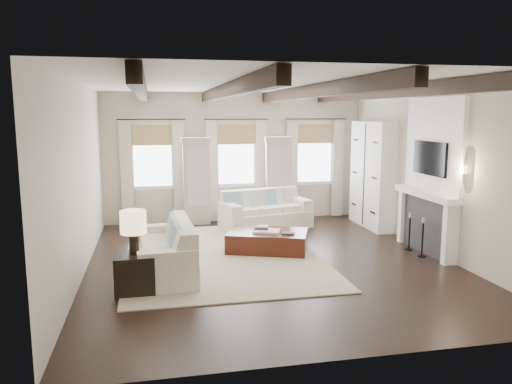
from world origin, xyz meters
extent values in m
plane|color=black|center=(0.00, 0.00, 0.00)|extent=(7.50, 7.50, 0.00)
cube|color=beige|center=(0.00, 3.75, 1.60)|extent=(6.50, 0.04, 3.20)
cube|color=beige|center=(0.00, -3.75, 1.60)|extent=(6.50, 0.04, 3.20)
cube|color=beige|center=(-3.25, 0.00, 1.60)|extent=(0.04, 7.50, 3.20)
cube|color=beige|center=(3.25, 0.00, 1.60)|extent=(0.04, 7.50, 3.20)
cube|color=white|center=(0.00, 0.00, 3.20)|extent=(6.50, 7.50, 0.04)
cube|color=black|center=(-2.20, 0.00, 3.08)|extent=(0.16, 7.40, 0.22)
cube|color=black|center=(-0.75, 0.00, 3.08)|extent=(0.16, 7.40, 0.22)
cube|color=black|center=(0.75, 0.00, 3.08)|extent=(0.16, 7.40, 0.22)
cube|color=black|center=(2.20, 0.00, 3.08)|extent=(0.16, 7.40, 0.22)
cube|color=white|center=(-2.05, 3.72, 1.65)|extent=(0.90, 0.03, 1.45)
cube|color=#A18155|center=(-2.05, 3.66, 2.18)|extent=(0.94, 0.04, 0.50)
cube|color=beige|center=(-2.67, 3.62, 1.27)|extent=(0.28, 0.08, 2.50)
cube|color=beige|center=(-1.43, 3.62, 1.27)|extent=(0.28, 0.08, 2.50)
cylinder|color=black|center=(-2.05, 3.61, 2.55)|extent=(1.60, 0.02, 0.02)
cube|color=white|center=(0.00, 3.72, 1.65)|extent=(0.90, 0.03, 1.45)
cube|color=#A18155|center=(0.00, 3.66, 2.18)|extent=(0.94, 0.04, 0.50)
cube|color=beige|center=(-0.62, 3.62, 1.27)|extent=(0.28, 0.08, 2.50)
cube|color=beige|center=(0.62, 3.62, 1.27)|extent=(0.28, 0.08, 2.50)
cylinder|color=black|center=(0.00, 3.61, 2.55)|extent=(1.60, 0.02, 0.02)
cube|color=white|center=(2.05, 3.72, 1.65)|extent=(0.90, 0.03, 1.45)
cube|color=#A18155|center=(2.05, 3.66, 2.18)|extent=(0.94, 0.04, 0.50)
cube|color=beige|center=(1.43, 3.62, 1.27)|extent=(0.28, 0.08, 2.50)
cube|color=beige|center=(2.67, 3.62, 1.27)|extent=(0.28, 0.08, 2.50)
cylinder|color=black|center=(2.05, 3.61, 2.55)|extent=(1.60, 0.02, 0.02)
cube|color=#B7ACA1|center=(-1.02, 3.53, 1.00)|extent=(0.64, 0.38, 2.00)
cube|color=#B2B7BA|center=(-1.02, 3.33, 1.15)|extent=(0.48, 0.02, 1.40)
cube|color=#B7ACA1|center=(-1.02, 3.53, 2.06)|extent=(0.70, 0.42, 0.12)
cube|color=#B7ACA1|center=(1.02, 3.53, 1.00)|extent=(0.64, 0.38, 2.00)
cube|color=#B2B7BA|center=(1.02, 3.33, 1.15)|extent=(0.48, 0.02, 1.40)
cube|color=#B7ACA1|center=(1.02, 3.53, 2.06)|extent=(0.70, 0.42, 0.12)
cube|color=#262628|center=(3.16, 0.00, 0.55)|extent=(0.18, 1.50, 1.10)
cube|color=black|center=(3.13, 0.00, 0.40)|extent=(0.10, 0.90, 0.70)
cube|color=white|center=(3.12, -0.82, 0.55)|extent=(0.26, 0.14, 1.10)
cube|color=white|center=(3.12, 0.82, 0.55)|extent=(0.26, 0.14, 1.10)
cube|color=white|center=(3.09, 0.00, 1.16)|extent=(0.32, 1.90, 0.12)
cube|color=white|center=(3.20, 0.00, 2.10)|extent=(0.10, 1.90, 1.80)
cube|color=black|center=(3.13, 0.00, 1.85)|extent=(0.07, 1.10, 0.64)
cylinder|color=#FFD899|center=(3.15, -1.05, 1.75)|extent=(0.10, 0.10, 0.14)
cube|color=silver|center=(3.05, 2.35, 1.25)|extent=(0.40, 1.70, 2.50)
cube|color=black|center=(2.84, 2.35, 1.25)|extent=(0.01, 0.02, 2.40)
cube|color=#BBAF96|center=(-0.80, 0.57, 0.01)|extent=(3.59, 4.90, 0.02)
cube|color=white|center=(0.53, 2.68, 0.20)|extent=(2.24, 1.39, 0.40)
cube|color=white|center=(0.45, 3.03, 0.64)|extent=(1.98, 0.66, 0.50)
cube|color=white|center=(-0.35, 2.47, 0.53)|extent=(0.45, 0.93, 0.26)
cube|color=white|center=(1.42, 2.89, 0.53)|extent=(0.45, 0.93, 0.26)
cube|color=white|center=(-0.01, 2.50, 0.47)|extent=(0.68, 0.71, 0.14)
cube|color=white|center=(0.55, 2.63, 0.47)|extent=(0.68, 0.71, 0.14)
cube|color=white|center=(1.10, 2.76, 0.47)|extent=(0.68, 0.71, 0.14)
cube|color=#6C98B4|center=(-0.23, 2.70, 0.67)|extent=(0.45, 0.31, 0.43)
cube|color=silver|center=(0.06, 2.77, 0.67)|extent=(0.45, 0.31, 0.43)
cube|color=silver|center=(0.35, 2.84, 0.67)|extent=(0.45, 0.31, 0.43)
cube|color=#6C98B4|center=(0.63, 2.90, 0.67)|extent=(0.45, 0.31, 0.43)
cube|color=silver|center=(0.92, 2.97, 0.67)|extent=(0.45, 0.31, 0.43)
cube|color=silver|center=(1.21, 3.04, 0.67)|extent=(0.45, 0.31, 0.43)
cube|color=white|center=(-1.93, -0.31, 0.20)|extent=(1.04, 2.12, 0.40)
cube|color=white|center=(-1.57, -0.29, 0.64)|extent=(0.32, 1.99, 0.50)
cube|color=white|center=(-1.97, 0.60, 0.53)|extent=(0.90, 0.30, 0.26)
cube|color=white|center=(-1.88, -1.22, 0.53)|extent=(0.90, 0.30, 0.26)
cube|color=white|center=(-2.00, 0.26, 0.47)|extent=(0.62, 0.58, 0.14)
cube|color=white|center=(-1.98, -0.31, 0.47)|extent=(0.62, 0.58, 0.14)
cube|color=white|center=(-1.95, -0.89, 0.47)|extent=(0.62, 0.58, 0.14)
cube|color=#6C98B4|center=(-1.77, 0.44, 0.67)|extent=(0.24, 0.43, 0.43)
cube|color=silver|center=(-1.75, 0.07, 0.67)|extent=(0.24, 0.43, 0.43)
cube|color=silver|center=(-1.73, -0.30, 0.67)|extent=(0.24, 0.43, 0.43)
cube|color=#6C98B4|center=(-1.72, -0.67, 0.67)|extent=(0.24, 0.43, 0.43)
cube|color=silver|center=(-1.70, -1.04, 0.67)|extent=(0.24, 0.43, 0.43)
cube|color=black|center=(0.12, 0.70, 0.20)|extent=(1.76, 1.43, 0.40)
cube|color=white|center=(0.09, 0.65, 0.42)|extent=(0.60, 0.53, 0.04)
cube|color=#262628|center=(0.01, 0.76, 0.46)|extent=(0.31, 0.28, 0.04)
cube|color=beige|center=(0.02, 0.75, 0.50)|extent=(0.27, 0.24, 0.03)
cube|color=#262628|center=(0.46, 0.40, 0.42)|extent=(0.29, 0.25, 0.03)
cube|color=black|center=(-2.37, -1.09, 0.30)|extent=(0.59, 0.59, 0.59)
cylinder|color=black|center=(-2.37, -1.09, 0.76)|extent=(0.15, 0.15, 0.32)
cylinder|color=#F9D89E|center=(-2.37, -1.09, 1.09)|extent=(0.39, 0.39, 0.35)
cube|color=black|center=(-1.06, 3.62, 0.31)|extent=(0.41, 0.41, 0.61)
cylinder|color=black|center=(-1.06, 3.62, 0.76)|extent=(0.14, 0.14, 0.31)
cylinder|color=#F9D89E|center=(-1.06, 3.62, 1.08)|extent=(0.37, 0.37, 0.33)
cylinder|color=black|center=(2.90, -0.27, 0.01)|extent=(0.15, 0.15, 0.02)
cylinder|color=black|center=(2.90, -0.27, 0.33)|extent=(0.03, 0.03, 0.67)
cylinder|color=beige|center=(2.90, -0.27, 0.70)|extent=(0.06, 0.06, 0.10)
cylinder|color=black|center=(2.90, 0.22, 0.01)|extent=(0.15, 0.15, 0.02)
cylinder|color=black|center=(2.90, 0.22, 0.33)|extent=(0.03, 0.03, 0.67)
cylinder|color=beige|center=(2.90, 0.22, 0.71)|extent=(0.06, 0.06, 0.10)
camera|label=1|loc=(-2.06, -8.60, 2.70)|focal=35.00mm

